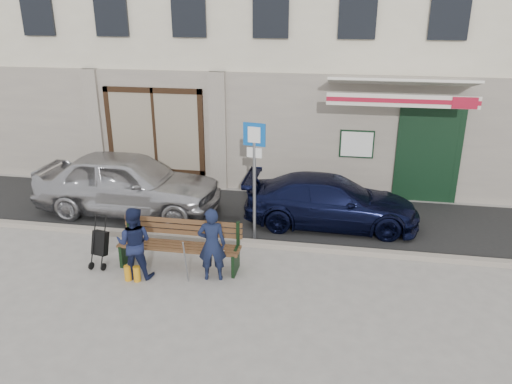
% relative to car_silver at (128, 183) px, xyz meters
% --- Properties ---
extents(ground, '(80.00, 80.00, 0.00)m').
position_rel_car_silver_xyz_m(ground, '(3.15, -2.79, -0.77)').
color(ground, '#9E9991').
rests_on(ground, ground).
extents(asphalt_lane, '(60.00, 3.20, 0.01)m').
position_rel_car_silver_xyz_m(asphalt_lane, '(3.15, 0.31, -0.76)').
color(asphalt_lane, '#282828').
rests_on(asphalt_lane, ground).
extents(curb, '(60.00, 0.18, 0.12)m').
position_rel_car_silver_xyz_m(curb, '(3.15, -1.29, -0.71)').
color(curb, '#9E9384').
rests_on(curb, ground).
extents(building, '(20.00, 8.27, 10.00)m').
position_rel_car_silver_xyz_m(building, '(3.16, 5.66, 4.21)').
color(building, beige).
rests_on(building, ground).
extents(car_silver, '(4.52, 1.85, 1.54)m').
position_rel_car_silver_xyz_m(car_silver, '(0.00, 0.00, 0.00)').
color(car_silver, '#B5B4B9').
rests_on(car_silver, ground).
extents(car_navy, '(4.01, 1.66, 1.16)m').
position_rel_car_silver_xyz_m(car_navy, '(4.91, 0.12, -0.19)').
color(car_navy, black).
rests_on(car_navy, ground).
extents(parking_sign, '(0.48, 0.12, 2.60)m').
position_rel_car_silver_xyz_m(parking_sign, '(3.30, -0.94, 0.97)').
color(parking_sign, gray).
rests_on(parking_sign, ground).
extents(bench, '(2.40, 1.17, 0.98)m').
position_rel_car_silver_xyz_m(bench, '(2.04, -2.42, -0.31)').
color(bench, brown).
rests_on(bench, ground).
extents(man, '(0.58, 0.44, 1.43)m').
position_rel_car_silver_xyz_m(man, '(2.83, -2.76, -0.05)').
color(man, '#131A34').
rests_on(man, ground).
extents(woman, '(0.72, 0.58, 1.40)m').
position_rel_car_silver_xyz_m(woman, '(1.38, -2.91, -0.07)').
color(woman, '#161C3C').
rests_on(woman, ground).
extents(stroller, '(0.35, 0.46, 1.03)m').
position_rel_car_silver_xyz_m(stroller, '(0.53, -2.63, -0.31)').
color(stroller, black).
rests_on(stroller, ground).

